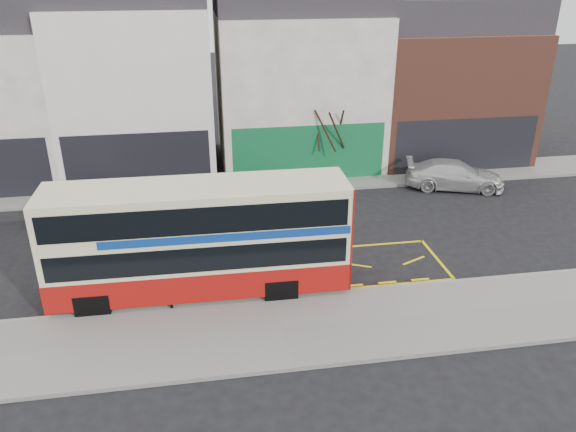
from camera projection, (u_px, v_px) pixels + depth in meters
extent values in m
plane|color=black|center=(274.00, 294.00, 20.55)|extent=(120.00, 120.00, 0.00)
cube|color=gray|center=(283.00, 330.00, 18.45)|extent=(40.00, 4.00, 0.15)
cube|color=gray|center=(275.00, 298.00, 20.18)|extent=(40.00, 0.15, 0.15)
cube|color=gray|center=(245.00, 185.00, 30.39)|extent=(50.00, 3.00, 0.15)
cube|color=white|center=(138.00, 91.00, 31.33)|extent=(8.00, 8.00, 9.00)
cube|color=black|center=(138.00, 163.00, 28.97)|extent=(7.36, 0.06, 3.20)
cube|color=black|center=(139.00, 167.00, 29.07)|extent=(5.60, 0.04, 2.00)
cube|color=white|center=(296.00, 90.00, 32.76)|extent=(9.00, 8.00, 8.50)
cube|color=#126636|center=(309.00, 154.00, 30.29)|extent=(8.28, 0.06, 3.20)
cube|color=black|center=(309.00, 158.00, 30.39)|extent=(6.30, 0.04, 2.00)
cube|color=brown|center=(441.00, 93.00, 34.29)|extent=(9.00, 8.00, 7.50)
cube|color=#28262B|center=(450.00, 13.00, 32.36)|extent=(9.00, 7.20, 1.80)
cube|color=black|center=(466.00, 146.00, 31.61)|extent=(8.28, 0.06, 3.20)
cube|color=black|center=(465.00, 150.00, 31.71)|extent=(6.30, 0.04, 2.00)
cube|color=beige|center=(199.00, 237.00, 19.77)|extent=(10.52, 2.51, 3.86)
cube|color=#990F0C|center=(202.00, 272.00, 20.36)|extent=(10.56, 2.55, 1.05)
cube|color=#990F0C|center=(344.00, 227.00, 20.48)|extent=(0.09, 2.42, 3.86)
cube|color=black|center=(200.00, 244.00, 19.88)|extent=(10.10, 2.57, 0.91)
cube|color=black|center=(197.00, 207.00, 19.29)|extent=(10.10, 2.57, 0.95)
cube|color=navy|center=(226.00, 222.00, 19.69)|extent=(8.42, 2.54, 0.29)
cube|color=black|center=(47.00, 260.00, 19.27)|extent=(0.09, 2.19, 1.53)
cube|color=black|center=(38.00, 216.00, 18.58)|extent=(0.09, 2.19, 0.95)
cube|color=black|center=(42.00, 237.00, 18.90)|extent=(0.07, 1.67, 0.33)
cube|color=beige|center=(196.00, 187.00, 18.99)|extent=(10.52, 2.42, 0.11)
cylinder|color=black|center=(92.00, 305.00, 19.05)|extent=(0.96, 0.28, 0.95)
cylinder|color=black|center=(102.00, 274.00, 20.97)|extent=(0.96, 0.28, 0.95)
cylinder|color=black|center=(281.00, 290.00, 19.93)|extent=(0.96, 0.28, 0.95)
cylinder|color=black|center=(274.00, 261.00, 21.86)|extent=(0.96, 0.28, 0.95)
cube|color=black|center=(168.00, 272.00, 18.92)|extent=(0.10, 0.10, 2.83)
cube|color=white|center=(174.00, 241.00, 18.52)|extent=(0.51, 0.10, 0.42)
cube|color=white|center=(167.00, 262.00, 18.82)|extent=(0.33, 0.07, 0.47)
imported|color=#A4A3A8|center=(80.00, 199.00, 26.82)|extent=(4.61, 2.78, 1.47)
imported|color=#3E4145|center=(257.00, 190.00, 28.10)|extent=(4.21, 1.85, 1.34)
imported|color=silver|center=(455.00, 175.00, 29.86)|extent=(5.51, 3.49, 1.49)
cylinder|color=black|center=(328.00, 164.00, 30.84)|extent=(0.24, 0.24, 1.91)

